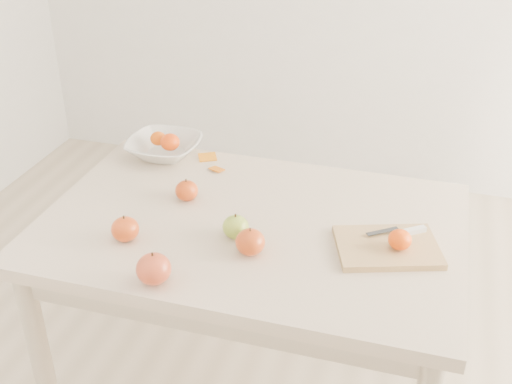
# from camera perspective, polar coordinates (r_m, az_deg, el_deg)

# --- Properties ---
(table) EXTENTS (1.20, 0.80, 0.75)m
(table) POSITION_cam_1_polar(r_m,az_deg,el_deg) (1.90, -0.43, -5.15)
(table) COLOR beige
(table) RESTS_ON ground
(cutting_board) EXTENTS (0.32, 0.27, 0.02)m
(cutting_board) POSITION_cam_1_polar(r_m,az_deg,el_deg) (1.75, 11.60, -4.82)
(cutting_board) COLOR tan
(cutting_board) RESTS_ON table
(board_tangerine) EXTENTS (0.06, 0.06, 0.05)m
(board_tangerine) POSITION_cam_1_polar(r_m,az_deg,el_deg) (1.72, 12.67, -4.15)
(board_tangerine) COLOR #CC4D07
(board_tangerine) RESTS_ON cutting_board
(fruit_bowl) EXTENTS (0.25, 0.25, 0.06)m
(fruit_bowl) POSITION_cam_1_polar(r_m,az_deg,el_deg) (2.22, -8.16, 3.95)
(fruit_bowl) COLOR silver
(fruit_bowl) RESTS_ON table
(bowl_tangerine_near) EXTENTS (0.05, 0.05, 0.05)m
(bowl_tangerine_near) POSITION_cam_1_polar(r_m,az_deg,el_deg) (2.23, -8.69, 4.73)
(bowl_tangerine_near) COLOR #D95F07
(bowl_tangerine_near) RESTS_ON fruit_bowl
(bowl_tangerine_far) EXTENTS (0.07, 0.07, 0.06)m
(bowl_tangerine_far) POSITION_cam_1_polar(r_m,az_deg,el_deg) (2.19, -7.65, 4.42)
(bowl_tangerine_far) COLOR #D03907
(bowl_tangerine_far) RESTS_ON fruit_bowl
(orange_peel_a) EXTENTS (0.07, 0.07, 0.01)m
(orange_peel_a) POSITION_cam_1_polar(r_m,az_deg,el_deg) (2.19, -4.33, 3.01)
(orange_peel_a) COLOR orange
(orange_peel_a) RESTS_ON table
(orange_peel_b) EXTENTS (0.05, 0.05, 0.01)m
(orange_peel_b) POSITION_cam_1_polar(r_m,az_deg,el_deg) (2.12, -3.51, 1.98)
(orange_peel_b) COLOR #C8620E
(orange_peel_b) RESTS_ON table
(paring_knife) EXTENTS (0.16, 0.09, 0.01)m
(paring_knife) POSITION_cam_1_polar(r_m,az_deg,el_deg) (1.80, 13.36, -3.38)
(paring_knife) COLOR silver
(paring_knife) RESTS_ON cutting_board
(apple_green) EXTENTS (0.07, 0.07, 0.07)m
(apple_green) POSITION_cam_1_polar(r_m,az_deg,el_deg) (1.76, -1.82, -3.12)
(apple_green) COLOR olive
(apple_green) RESTS_ON table
(apple_red_a) EXTENTS (0.07, 0.07, 0.06)m
(apple_red_a) POSITION_cam_1_polar(r_m,az_deg,el_deg) (1.94, -6.19, 0.12)
(apple_red_a) COLOR #8C0801
(apple_red_a) RESTS_ON table
(apple_red_c) EXTENTS (0.09, 0.09, 0.08)m
(apple_red_c) POSITION_cam_1_polar(r_m,az_deg,el_deg) (1.61, -9.09, -6.76)
(apple_red_c) COLOR maroon
(apple_red_c) RESTS_ON table
(apple_red_d) EXTENTS (0.08, 0.08, 0.07)m
(apple_red_d) POSITION_cam_1_polar(r_m,az_deg,el_deg) (1.78, -11.56, -3.25)
(apple_red_d) COLOR #920904
(apple_red_d) RESTS_ON table
(apple_red_e) EXTENTS (0.08, 0.08, 0.07)m
(apple_red_e) POSITION_cam_1_polar(r_m,az_deg,el_deg) (1.69, -0.51, -4.47)
(apple_red_e) COLOR #A82415
(apple_red_e) RESTS_ON table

